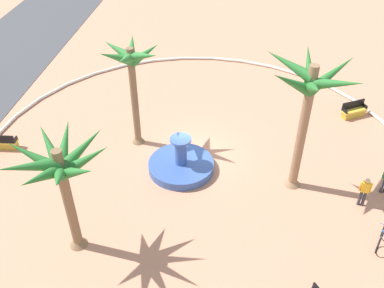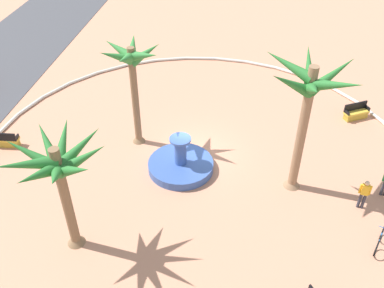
{
  "view_description": "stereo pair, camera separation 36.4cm",
  "coord_description": "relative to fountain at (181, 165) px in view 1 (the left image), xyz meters",
  "views": [
    {
      "loc": [
        -18.2,
        -1.87,
        14.7
      ],
      "look_at": [
        -0.4,
        0.2,
        1.0
      ],
      "focal_mm": 39.74,
      "sensor_mm": 36.0,
      "label": 1
    },
    {
      "loc": [
        -18.15,
        -2.23,
        14.7
      ],
      "look_at": [
        -0.4,
        0.2,
        1.0
      ],
      "focal_mm": 39.74,
      "sensor_mm": 36.0,
      "label": 2
    }
  ],
  "objects": [
    {
      "name": "ground_plane",
      "position": [
        1.34,
        -0.67,
        -0.3
      ],
      "size": [
        80.0,
        80.0,
        0.0
      ],
      "primitive_type": "plane",
      "color": "tan"
    },
    {
      "name": "plaza_curb",
      "position": [
        1.34,
        -0.67,
        -0.2
      ],
      "size": [
        23.7,
        23.7,
        0.2
      ],
      "primitive_type": "torus",
      "color": "silver",
      "rests_on": "ground"
    },
    {
      "name": "fountain",
      "position": [
        0.0,
        0.0,
        0.0
      ],
      "size": [
        3.44,
        3.44,
        2.02
      ],
      "color": "#38569E",
      "rests_on": "ground"
    },
    {
      "name": "palm_tree_near_fountain",
      "position": [
        -0.52,
        -5.72,
        4.91
      ],
      "size": [
        4.42,
        4.17,
        6.93
      ],
      "color": "#8E6B4C",
      "rests_on": "ground"
    },
    {
      "name": "palm_tree_by_curb",
      "position": [
        2.09,
        2.78,
        4.34
      ],
      "size": [
        3.39,
        3.3,
        6.05
      ],
      "color": "brown",
      "rests_on": "ground"
    },
    {
      "name": "palm_tree_mid_plaza",
      "position": [
        -5.49,
        3.75,
        3.98
      ],
      "size": [
        4.21,
        4.11,
        5.46
      ],
      "color": "brown",
      "rests_on": "ground"
    },
    {
      "name": "bench_east",
      "position": [
        0.65,
        10.13,
        0.05
      ],
      "size": [
        0.6,
        1.63,
        1.0
      ],
      "color": "gold",
      "rests_on": "ground"
    },
    {
      "name": "bench_west",
      "position": [
        6.23,
        -9.92,
        0.05
      ],
      "size": [
        1.19,
        1.65,
        1.0
      ],
      "color": "gold",
      "rests_on": "ground"
    },
    {
      "name": "bicycle_red_frame",
      "position": [
        -3.9,
        -9.24,
        0.08
      ],
      "size": [
        1.58,
        0.79,
        0.94
      ],
      "color": "black",
      "rests_on": "ground"
    },
    {
      "name": "person_cyclist_photo",
      "position": [
        -1.6,
        -8.88,
        0.63
      ],
      "size": [
        0.26,
        0.52,
        1.66
      ],
      "color": "#33333D",
      "rests_on": "ground"
    }
  ]
}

